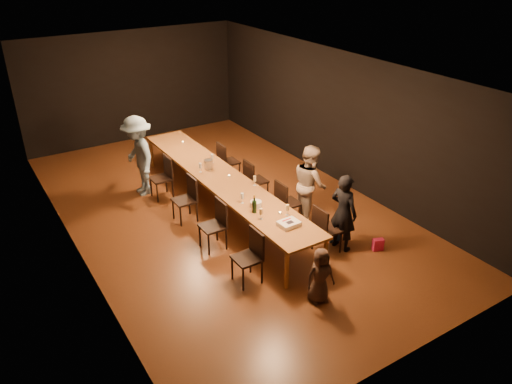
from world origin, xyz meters
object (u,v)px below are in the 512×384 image
chair_right_0 (328,229)px  chair_left_2 (184,200)px  chair_right_2 (256,180)px  chair_left_0 (247,258)px  man_blue (139,156)px  chair_right_3 (229,161)px  chair_left_3 (161,178)px  birthday_cake (289,224)px  ice_bucket (208,164)px  woman_tan (310,184)px  champagne_bottle (254,204)px  chair_left_1 (212,226)px  child (320,276)px  chair_right_1 (289,202)px  woman_birthday (343,212)px  table (221,179)px  plate_stack (256,204)px

chair_right_0 → chair_left_2: bearing=-144.7°
chair_right_2 → chair_left_0: size_ratio=1.00×
man_blue → chair_right_3: bearing=79.2°
chair_right_0 → chair_left_3: (-1.70, 3.60, 0.00)m
chair_right_0 → chair_left_3: size_ratio=1.00×
birthday_cake → ice_bucket: ice_bucket is taller
woman_tan → birthday_cake: woman_tan is taller
chair_right_2 → champagne_bottle: (-1.06, -1.61, 0.46)m
chair_left_1 → man_blue: size_ratio=0.52×
chair_right_2 → ice_bucket: 1.08m
chair_right_3 → child: (-0.99, -4.63, 0.01)m
chair_right_3 → chair_left_1: 2.94m
chair_left_2 → child: size_ratio=0.99×
chair_right_1 → ice_bucket: size_ratio=4.67×
chair_right_2 → champagne_bottle: 1.98m
chair_right_0 → chair_right_2: 2.40m
chair_left_2 → woman_birthday: size_ratio=0.63×
woman_birthday → woman_tan: woman_tan is taller
chair_left_0 → chair_left_1: 1.20m
table → chair_right_2: chair_right_2 is taller
child → table: bearing=101.2°
man_blue → chair_left_2: bearing=11.7°
man_blue → table: bearing=36.5°
chair_right_1 → chair_left_1: bearing=-90.0°
woman_birthday → chair_right_2: bearing=-6.4°
chair_left_3 → man_blue: man_blue is taller
chair_right_2 → chair_left_3: same height
chair_left_2 → champagne_bottle: size_ratio=2.69×
ice_bucket → birthday_cake: bearing=-88.7°
chair_left_2 → chair_left_3: same height
plate_stack → chair_right_0: bearing=-45.3°
woman_birthday → chair_left_2: bearing=25.8°
child → birthday_cake: child is taller
chair_right_3 → chair_left_1: bearing=-35.3°
chair_right_1 → ice_bucket: (-0.87, 1.72, 0.38)m
woman_tan → ice_bucket: size_ratio=8.03×
table → plate_stack: 1.47m
chair_left_1 → birthday_cake: 1.47m
child → birthday_cake: size_ratio=2.64×
chair_left_3 → child: (0.71, -4.63, 0.01)m
ice_bucket → chair_right_0: bearing=-73.4°
champagne_bottle → chair_left_3: bearing=102.9°
child → birthday_cake: bearing=94.0°
chair_left_3 → champagne_bottle: (0.64, -2.81, 0.46)m
chair_left_2 → table: bearing=-90.0°
table → champagne_bottle: (-0.21, -1.61, 0.22)m
table → chair_left_2: bearing=180.0°
table → child: (-0.14, -3.43, -0.23)m
man_blue → birthday_cake: 4.12m
chair_left_0 → chair_right_0: bearing=-90.0°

